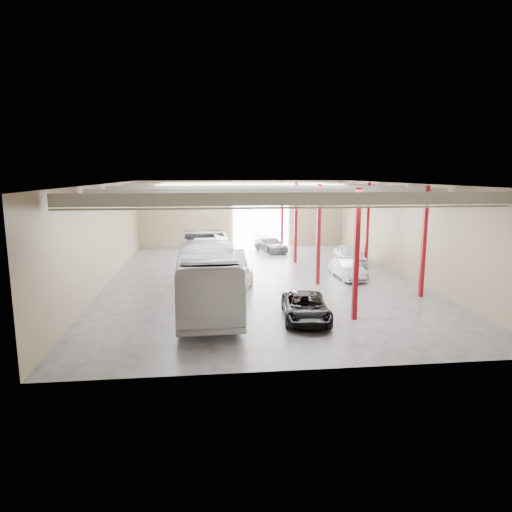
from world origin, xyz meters
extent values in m
cube|color=#424246|center=(0.00, 0.00, 0.00)|extent=(22.00, 32.00, 0.01)
cube|color=beige|center=(0.00, 0.00, 7.00)|extent=(22.00, 32.00, 0.12)
cube|color=#816E50|center=(0.00, 16.00, 3.50)|extent=(22.00, 0.12, 7.00)
cube|color=#816E50|center=(0.00, -16.00, 3.50)|extent=(22.00, 0.12, 7.00)
cube|color=#816E50|center=(-11.00, 0.00, 3.50)|extent=(0.12, 32.00, 7.00)
cube|color=#816E50|center=(11.00, 0.00, 3.50)|extent=(0.12, 32.00, 7.00)
cube|color=white|center=(2.00, 15.85, 2.50)|extent=(6.00, 0.20, 5.00)
cube|color=maroon|center=(3.80, -10.00, 3.50)|extent=(0.25, 0.25, 7.00)
cube|color=maroon|center=(3.80, -2.00, 3.50)|extent=(0.25, 0.25, 7.00)
cube|color=maroon|center=(3.80, 6.00, 3.50)|extent=(0.25, 0.25, 7.00)
cube|color=maroon|center=(3.80, 13.00, 3.50)|extent=(0.25, 0.25, 7.00)
cube|color=maroon|center=(9.50, -6.00, 3.50)|extent=(0.25, 0.25, 7.00)
cube|color=maroon|center=(9.50, 4.00, 3.50)|extent=(0.25, 0.25, 7.00)
cube|color=beige|center=(0.00, -12.00, 6.55)|extent=(21.60, 0.15, 0.60)
cube|color=beige|center=(0.00, -12.00, 6.15)|extent=(21.60, 0.10, 0.10)
cube|color=beige|center=(0.00, -6.00, 6.55)|extent=(21.60, 0.15, 0.60)
cube|color=beige|center=(0.00, -6.00, 6.15)|extent=(21.60, 0.10, 0.10)
cube|color=beige|center=(0.00, 0.00, 6.55)|extent=(21.60, 0.15, 0.60)
cube|color=beige|center=(0.00, 0.00, 6.15)|extent=(21.60, 0.10, 0.10)
cube|color=beige|center=(0.00, 6.00, 6.55)|extent=(21.60, 0.15, 0.60)
cube|color=beige|center=(0.00, 6.00, 6.15)|extent=(21.60, 0.10, 0.10)
cube|color=beige|center=(0.00, 12.00, 6.55)|extent=(21.60, 0.15, 0.60)
cube|color=beige|center=(0.00, 12.00, 6.15)|extent=(21.60, 0.10, 0.10)
imported|color=silver|center=(-4.00, -5.98, 1.91)|extent=(3.49, 13.78, 3.82)
imported|color=black|center=(1.18, -9.83, 0.71)|extent=(2.87, 5.31, 1.42)
imported|color=white|center=(-2.00, -3.00, 0.76)|extent=(2.93, 4.80, 1.53)
imported|color=#B6B6BB|center=(-1.66, 4.50, 0.76)|extent=(1.81, 4.66, 1.51)
imported|color=slate|center=(2.50, 12.00, 0.71)|extent=(3.39, 5.24, 1.41)
imported|color=#ADADB2|center=(6.47, -0.55, 0.73)|extent=(1.75, 4.52, 1.47)
imported|color=white|center=(8.30, 4.65, 0.85)|extent=(2.17, 5.04, 1.70)
camera|label=1|loc=(-4.08, -32.72, 7.68)|focal=32.00mm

